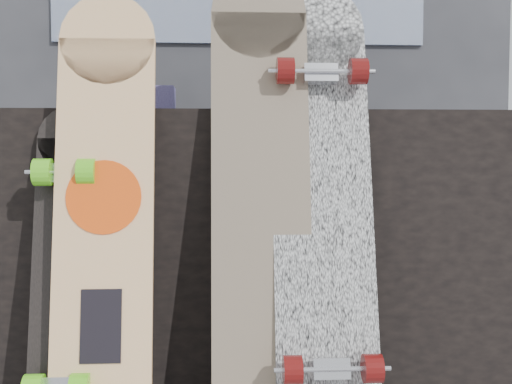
{
  "coord_description": "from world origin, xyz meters",
  "views": [
    {
      "loc": [
        -0.09,
        -1.56,
        0.68
      ],
      "look_at": [
        0.01,
        0.2,
        0.57
      ],
      "focal_mm": 45.0,
      "sensor_mm": 36.0,
      "label": 1
    }
  ],
  "objects": [
    {
      "name": "vendor_table",
      "position": [
        0.0,
        0.5,
        0.4
      ],
      "size": [
        1.6,
        0.6,
        0.8
      ],
      "primitive_type": "cube",
      "color": "black",
      "rests_on": "ground"
    },
    {
      "name": "booth",
      "position": [
        0.0,
        1.35,
        1.1
      ],
      "size": [
        2.4,
        0.22,
        2.2
      ],
      "color": "#323337",
      "rests_on": "ground"
    },
    {
      "name": "merch_box_purple",
      "position": [
        -0.33,
        0.62,
        0.85
      ],
      "size": [
        0.18,
        0.12,
        0.1
      ],
      "primitive_type": "cube",
      "color": "navy",
      "rests_on": "vendor_table"
    },
    {
      "name": "merch_box_small",
      "position": [
        0.29,
        0.58,
        0.86
      ],
      "size": [
        0.14,
        0.14,
        0.12
      ],
      "primitive_type": "cube",
      "color": "navy",
      "rests_on": "vendor_table"
    },
    {
      "name": "merch_box_flat",
      "position": [
        0.22,
        0.52,
        0.83
      ],
      "size": [
        0.22,
        0.1,
        0.06
      ],
      "primitive_type": "cube",
      "color": "#D1B78C",
      "rests_on": "vendor_table"
    },
    {
      "name": "longboard_geisha",
      "position": [
        -0.38,
        0.08,
        0.58
      ],
      "size": [
        0.25,
        0.24,
        1.1
      ],
      "rotation": [
        -0.2,
        0.0,
        0.0
      ],
      "color": "beige",
      "rests_on": "ground"
    },
    {
      "name": "longboard_celtic",
      "position": [
        0.02,
        0.12,
        0.63
      ],
      "size": [
        0.26,
        0.26,
        1.19
      ],
      "rotation": [
        -0.21,
        0.0,
        0.0
      ],
      "color": "tan",
      "rests_on": "ground"
    },
    {
      "name": "longboard_cascadia",
      "position": [
        0.18,
        0.11,
        0.6
      ],
      "size": [
        0.26,
        0.37,
        1.15
      ],
      "rotation": [
        -0.25,
        0.0,
        0.0
      ],
      "color": "white",
      "rests_on": "ground"
    },
    {
      "name": "skateboard_dark",
      "position": [
        -0.48,
        0.08,
        0.41
      ],
      "size": [
        0.18,
        0.27,
        0.81
      ],
      "rotation": [
        -0.23,
        0.0,
        0.0
      ],
      "color": "black",
      "rests_on": "ground"
    }
  ]
}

